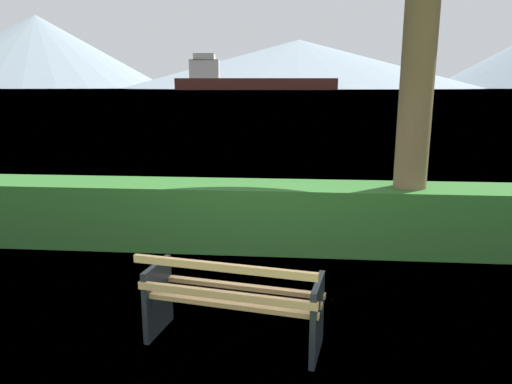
# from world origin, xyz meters

# --- Properties ---
(ground_plane) EXTENTS (1400.00, 1400.00, 0.00)m
(ground_plane) POSITION_xyz_m (0.00, 0.00, 0.00)
(ground_plane) COLOR #567A38
(water_surface) EXTENTS (620.00, 620.00, 0.00)m
(water_surface) POSITION_xyz_m (0.00, 308.61, 0.00)
(water_surface) COLOR #6B8EA3
(water_surface) RESTS_ON ground_plane
(park_bench) EXTENTS (1.64, 0.84, 0.87)m
(park_bench) POSITION_xyz_m (-0.01, -0.06, 0.42)
(park_bench) COLOR tan
(park_bench) RESTS_ON ground_plane
(hedge_row) EXTENTS (11.17, 0.88, 0.91)m
(hedge_row) POSITION_xyz_m (0.00, 2.63, 0.46)
(hedge_row) COLOR #285B23
(hedge_row) RESTS_ON ground_plane
(cargo_ship_large) EXTENTS (102.41, 22.37, 22.12)m
(cargo_ship_large) POSITION_xyz_m (-34.12, 300.57, 6.19)
(cargo_ship_large) COLOR #471E19
(cargo_ship_large) RESTS_ON water_surface
(distant_hills) EXTENTS (900.46, 382.63, 84.13)m
(distant_hills) POSITION_xyz_m (-20.21, 552.58, 35.70)
(distant_hills) COLOR gray
(distant_hills) RESTS_ON ground_plane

